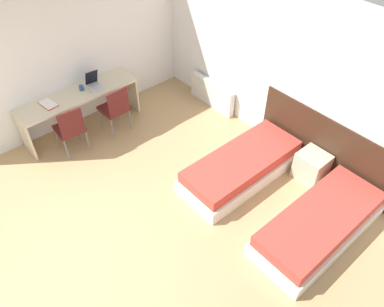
# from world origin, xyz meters

# --- Properties ---
(ground_plane) EXTENTS (20.00, 20.00, 0.00)m
(ground_plane) POSITION_xyz_m (0.00, 0.00, 0.00)
(ground_plane) COLOR tan
(wall_back) EXTENTS (6.14, 0.05, 2.70)m
(wall_back) POSITION_xyz_m (0.00, 3.81, 1.35)
(wall_back) COLOR white
(wall_back) RESTS_ON ground_plane
(wall_left) EXTENTS (0.05, 4.79, 2.70)m
(wall_left) POSITION_xyz_m (-2.59, 1.89, 1.35)
(wall_left) COLOR white
(wall_left) RESTS_ON ground_plane
(headboard_panel) EXTENTS (2.42, 0.03, 1.02)m
(headboard_panel) POSITION_xyz_m (1.19, 3.77, 0.51)
(headboard_panel) COLOR #382316
(headboard_panel) RESTS_ON ground_plane
(bed_near_window) EXTENTS (0.86, 2.04, 0.42)m
(bed_near_window) POSITION_xyz_m (0.46, 2.72, 0.20)
(bed_near_window) COLOR silver
(bed_near_window) RESTS_ON ground_plane
(bed_near_door) EXTENTS (0.86, 2.04, 0.42)m
(bed_near_door) POSITION_xyz_m (1.92, 2.72, 0.20)
(bed_near_door) COLOR silver
(bed_near_door) RESTS_ON ground_plane
(nightstand) EXTENTS (0.45, 0.41, 0.47)m
(nightstand) POSITION_xyz_m (1.19, 3.54, 0.23)
(nightstand) COLOR beige
(nightstand) RESTS_ON ground_plane
(radiator) EXTENTS (1.10, 0.12, 0.52)m
(radiator) POSITION_xyz_m (-1.27, 3.69, 0.26)
(radiator) COLOR silver
(radiator) RESTS_ON ground_plane
(desk) EXTENTS (0.58, 2.12, 0.74)m
(desk) POSITION_xyz_m (-2.28, 1.43, 0.58)
(desk) COLOR beige
(desk) RESTS_ON ground_plane
(chair_near_laptop) EXTENTS (0.45, 0.45, 0.92)m
(chair_near_laptop) POSITION_xyz_m (-1.80, 1.86, 0.52)
(chair_near_laptop) COLOR #511919
(chair_near_laptop) RESTS_ON ground_plane
(chair_near_notebook) EXTENTS (0.47, 0.47, 0.92)m
(chair_near_notebook) POSITION_xyz_m (-1.80, 1.00, 0.52)
(chair_near_notebook) COLOR #511919
(chair_near_notebook) RESTS_ON ground_plane
(laptop) EXTENTS (0.32, 0.25, 0.30)m
(laptop) POSITION_xyz_m (-2.28, 1.77, 0.80)
(laptop) COLOR silver
(laptop) RESTS_ON desk
(open_notebook) EXTENTS (0.36, 0.24, 0.02)m
(open_notebook) POSITION_xyz_m (-2.32, 0.92, 0.75)
(open_notebook) COLOR #B21E1E
(open_notebook) RESTS_ON desk
(mug) EXTENTS (0.08, 0.08, 0.09)m
(mug) POSITION_xyz_m (-2.33, 1.55, 0.78)
(mug) COLOR #2D5184
(mug) RESTS_ON desk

